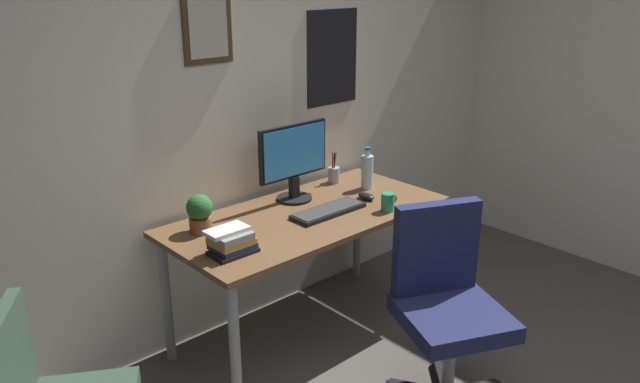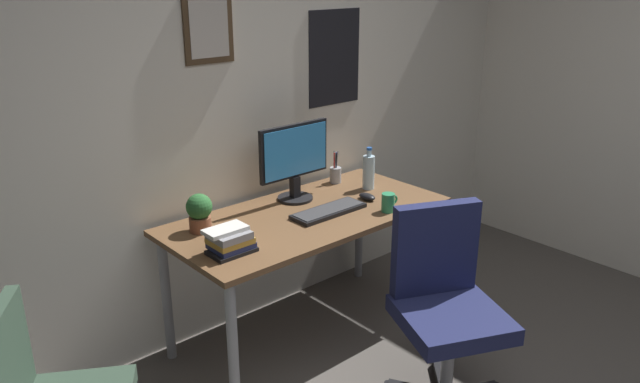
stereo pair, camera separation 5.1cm
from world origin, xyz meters
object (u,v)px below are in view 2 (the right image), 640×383
water_bottle (369,171)px  potted_plant (199,211)px  pen_cup (335,174)px  book_stack_left (230,241)px  coffee_mug_near (388,202)px  computer_mouse (367,197)px  office_chair (444,297)px  monitor (294,159)px  keyboard (329,211)px

water_bottle → potted_plant: bearing=174.1°
pen_cup → book_stack_left: (-1.03, -0.40, 0.00)m
coffee_mug_near → pen_cup: bearing=78.3°
pen_cup → computer_mouse: bearing=-101.4°
office_chair → potted_plant: (-0.69, 1.00, 0.31)m
book_stack_left → coffee_mug_near: bearing=-8.4°
water_bottle → monitor: bearing=161.6°
computer_mouse → office_chair: bearing=-108.4°
water_bottle → coffee_mug_near: size_ratio=2.32×
keyboard → water_bottle: 0.47m
computer_mouse → potted_plant: (-0.94, 0.24, 0.09)m
computer_mouse → water_bottle: bearing=42.4°
keyboard → coffee_mug_near: (0.26, -0.19, 0.04)m
keyboard → computer_mouse: (0.30, 0.01, 0.01)m
potted_plant → computer_mouse: bearing=-14.3°
computer_mouse → book_stack_left: book_stack_left is taller
keyboard → pen_cup: size_ratio=2.15×
keyboard → coffee_mug_near: 0.32m
monitor → coffee_mug_near: 0.57m
monitor → pen_cup: size_ratio=2.30×
potted_plant → book_stack_left: potted_plant is taller
water_bottle → book_stack_left: (-1.10, -0.19, -0.05)m
computer_mouse → coffee_mug_near: (-0.04, -0.20, 0.03)m
keyboard → potted_plant: 0.69m
computer_mouse → potted_plant: 0.97m
water_bottle → book_stack_left: water_bottle is taller
potted_plant → book_stack_left: bearing=-94.9°
keyboard → book_stack_left: book_stack_left is taller
water_bottle → pen_cup: 0.23m
water_bottle → coffee_mug_near: water_bottle is taller
pen_cup → book_stack_left: pen_cup is taller
keyboard → book_stack_left: 0.67m
keyboard → computer_mouse: computer_mouse is taller
keyboard → pen_cup: (0.37, 0.34, 0.04)m
keyboard → water_bottle: water_bottle is taller
office_chair → potted_plant: 1.25m
computer_mouse → coffee_mug_near: bearing=-102.1°
book_stack_left → keyboard: bearing=5.0°
office_chair → monitor: bearing=92.7°
computer_mouse → coffee_mug_near: 0.21m
coffee_mug_near → book_stack_left: size_ratio=0.50×
potted_plant → book_stack_left: 0.31m
pen_cup → monitor: bearing=-170.6°
water_bottle → keyboard: bearing=-162.9°
water_bottle → pen_cup: size_ratio=1.26×
monitor → water_bottle: monitor is taller
monitor → coffee_mug_near: monitor is taller
coffee_mug_near → pen_cup: pen_cup is taller
office_chair → potted_plant: office_chair is taller
pen_cup → coffee_mug_near: bearing=-101.7°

